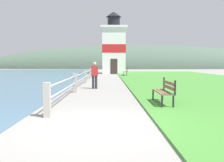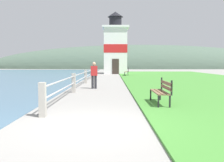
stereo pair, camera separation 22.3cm
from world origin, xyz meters
name	(u,v)px [view 2 (the right image)]	position (x,y,z in m)	size (l,w,h in m)	color
ground_plane	(89,126)	(0.00, 0.00, 0.00)	(160.00, 160.00, 0.00)	gray
grass_verge	(199,81)	(7.48, 13.91, 0.03)	(12.00, 41.72, 0.06)	#428433
seawall_railing	(86,75)	(-1.38, 12.32, 0.57)	(0.18, 22.82, 0.97)	#A8A399
park_bench_near	(162,90)	(2.33, 2.96, 0.54)	(0.47, 1.68, 0.94)	brown
park_bench_midway	(127,71)	(2.26, 22.43, 0.54)	(0.59, 1.92, 0.94)	brown
lighthouse	(115,47)	(1.01, 28.37, 3.61)	(3.52, 3.52, 8.38)	white
person_strolling	(94,74)	(-0.49, 8.57, 0.84)	(0.40, 0.26, 1.55)	#28282D
distant_hillside	(141,68)	(8.00, 57.81, 0.00)	(80.00, 16.00, 12.00)	#475B4C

